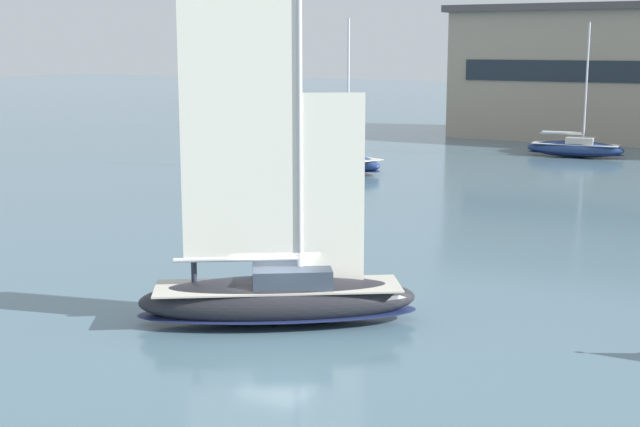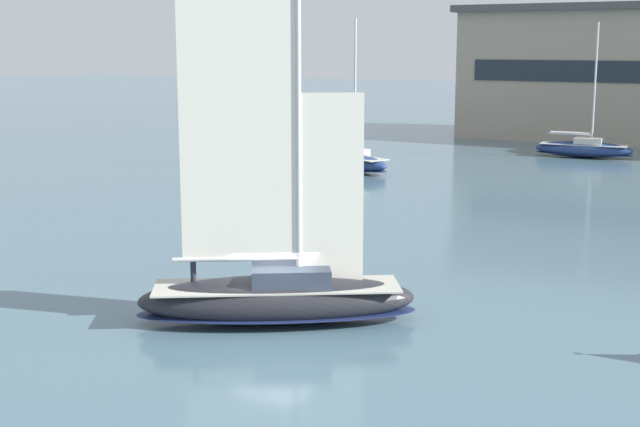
% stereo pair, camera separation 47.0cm
% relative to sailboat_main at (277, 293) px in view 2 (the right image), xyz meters
% --- Properties ---
extents(ground_plane, '(400.00, 400.00, 0.00)m').
position_rel_sailboat_main_xyz_m(ground_plane, '(-0.01, -0.01, -1.07)').
color(ground_plane, slate).
extents(sailboat_main, '(9.65, 7.76, 13.46)m').
position_rel_sailboat_main_xyz_m(sailboat_main, '(0.00, 0.00, 0.00)').
color(sailboat_main, '#232328').
rests_on(sailboat_main, ground).
extents(sailboat_moored_mid_channel, '(8.64, 5.36, 11.53)m').
position_rel_sailboat_main_xyz_m(sailboat_moored_mid_channel, '(-15.96, 35.05, -0.29)').
color(sailboat_moored_mid_channel, navy).
rests_on(sailboat_moored_mid_channel, ground).
extents(sailboat_moored_far_slip, '(8.48, 2.96, 11.45)m').
position_rel_sailboat_main_xyz_m(sailboat_moored_far_slip, '(-2.28, 52.35, -0.29)').
color(sailboat_moored_far_slip, navy).
rests_on(sailboat_moored_far_slip, ground).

